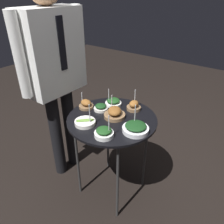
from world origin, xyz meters
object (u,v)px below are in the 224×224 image
bowl_spinach_back_right (101,107)px  bowl_roast_front_right (134,106)px  bowl_spinach_front_left (136,128)px  bowl_roast_back_left (115,113)px  bowl_asparagus_mid_left (85,122)px  serving_cart (112,124)px  waiter_figure (54,63)px  bowl_roast_far_rim (86,104)px  bowl_spinach_center (104,133)px  bowl_spinach_near_rim (113,102)px

bowl_spinach_back_right → bowl_roast_front_right: bearing=-51.5°
bowl_spinach_front_left → bowl_roast_back_left: bearing=73.8°
bowl_asparagus_mid_left → bowl_roast_front_right: size_ratio=1.04×
serving_cart → bowl_roast_front_right: size_ratio=4.71×
bowl_spinach_back_right → waiter_figure: bearing=102.5°
bowl_roast_front_right → bowl_spinach_front_left: bearing=-145.7°
bowl_roast_far_rim → bowl_roast_back_left: bearing=-85.7°
bowl_spinach_center → bowl_roast_front_right: size_ratio=1.03×
bowl_roast_far_rim → bowl_spinach_front_left: size_ratio=0.71×
bowl_roast_back_left → bowl_roast_front_right: size_ratio=1.03×
bowl_roast_far_rim → bowl_spinach_center: size_ratio=0.78×
bowl_spinach_back_right → waiter_figure: (-0.09, 0.39, 0.31)m
bowl_roast_back_left → bowl_spinach_back_right: size_ratio=1.48×
bowl_roast_far_rim → bowl_spinach_front_left: (-0.04, -0.49, -0.00)m
bowl_roast_back_left → bowl_spinach_near_rim: bearing=39.5°
serving_cart → waiter_figure: waiter_figure is taller
bowl_spinach_center → bowl_asparagus_mid_left: 0.20m
bowl_roast_back_left → waiter_figure: (-0.06, 0.54, 0.30)m
bowl_spinach_front_left → bowl_spinach_center: bearing=141.3°
serving_cart → bowl_spinach_near_rim: (0.17, 0.12, 0.08)m
bowl_spinach_back_right → waiter_figure: 0.51m
serving_cart → bowl_spinach_near_rim: bowl_spinach_near_rim is taller
bowl_spinach_center → bowl_roast_front_right: bowl_spinach_center is taller
bowl_spinach_near_rim → bowl_spinach_front_left: bowl_spinach_front_left is taller
bowl_spinach_back_right → bowl_roast_far_rim: bearing=109.7°
bowl_spinach_near_rim → waiter_figure: bearing=117.6°
serving_cart → bowl_spinach_front_left: 0.25m
serving_cart → bowl_roast_front_right: (0.20, -0.06, 0.09)m
waiter_figure → bowl_spinach_center: bearing=-105.0°
bowl_spinach_front_left → waiter_figure: 0.82m
bowl_asparagus_mid_left → bowl_roast_front_right: (0.39, -0.16, 0.02)m
bowl_spinach_center → bowl_spinach_near_rim: 0.44m
bowl_roast_far_rim → bowl_spinach_front_left: bowl_spinach_front_left is taller
bowl_spinach_center → bowl_spinach_back_right: bearing=42.9°
bowl_spinach_front_left → bowl_roast_front_right: size_ratio=1.13×
bowl_spinach_near_rim → bowl_asparagus_mid_left: size_ratio=0.85×
bowl_spinach_front_left → bowl_asparagus_mid_left: size_ratio=1.08×
bowl_asparagus_mid_left → bowl_roast_front_right: bearing=-22.8°
bowl_roast_back_left → bowl_asparagus_mid_left: (-0.20, 0.11, -0.02)m
serving_cart → bowl_spinach_center: (-0.21, -0.10, 0.08)m
bowl_roast_far_rim → bowl_asparagus_mid_left: 0.24m
serving_cart → bowl_spinach_back_right: bowl_spinach_back_right is taller
serving_cart → bowl_roast_back_left: bowl_roast_back_left is taller
bowl_spinach_front_left → waiter_figure: size_ratio=0.11×
bowl_spinach_near_rim → bowl_spinach_front_left: (-0.22, -0.35, 0.00)m
serving_cart → waiter_figure: bearing=94.9°
bowl_spinach_center → bowl_spinach_near_rim: size_ratio=1.16×
serving_cart → bowl_asparagus_mid_left: bowl_asparagus_mid_left is taller
bowl_roast_back_left → bowl_roast_far_rim: (-0.02, 0.27, -0.00)m
serving_cart → bowl_asparagus_mid_left: (-0.18, 0.10, 0.07)m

